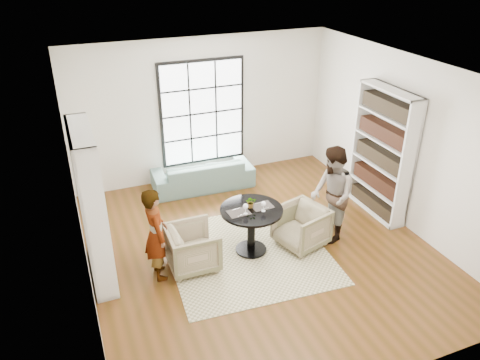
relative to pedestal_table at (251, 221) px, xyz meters
name	(u,v)px	position (x,y,z in m)	size (l,w,h in m)	color
ground	(259,247)	(0.17, 0.03, -0.59)	(6.00, 6.00, 0.00)	#5C3415
room_shell	(247,168)	(0.17, 0.57, 0.67)	(6.00, 6.01, 6.00)	silver
rug	(248,253)	(-0.08, -0.04, -0.58)	(2.56, 2.56, 0.01)	#C5BC94
pedestal_table	(251,221)	(0.00, 0.00, 0.00)	(1.02, 1.02, 0.81)	black
sofa	(203,174)	(-0.04, 2.48, -0.28)	(2.07, 0.81, 0.61)	gray
armchair_left	(193,248)	(-1.02, -0.04, -0.23)	(0.76, 0.78, 0.71)	#C4AC8C
armchair_right	(301,226)	(0.86, -0.13, -0.24)	(0.75, 0.77, 0.70)	tan
person_left	(156,234)	(-1.57, -0.04, 0.16)	(0.55, 0.36, 1.50)	gray
person_right	(332,195)	(1.41, -0.13, 0.26)	(0.82, 0.64, 1.69)	gray
placemat_left	(239,213)	(-0.23, -0.03, 0.23)	(0.34, 0.26, 0.01)	#282623
placemat_right	(262,206)	(0.19, 0.02, 0.23)	(0.34, 0.26, 0.01)	#282623
cutlery_left	(239,212)	(-0.23, -0.03, 0.24)	(0.14, 0.22, 0.01)	silver
cutlery_right	(262,206)	(0.19, 0.02, 0.24)	(0.14, 0.22, 0.01)	silver
wine_glass_left	(246,207)	(-0.15, -0.10, 0.36)	(0.08, 0.08, 0.18)	silver
wine_glass_right	(264,204)	(0.15, -0.13, 0.35)	(0.08, 0.08, 0.18)	silver
flower_centerpiece	(251,202)	(0.01, 0.05, 0.32)	(0.17, 0.15, 0.19)	gray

